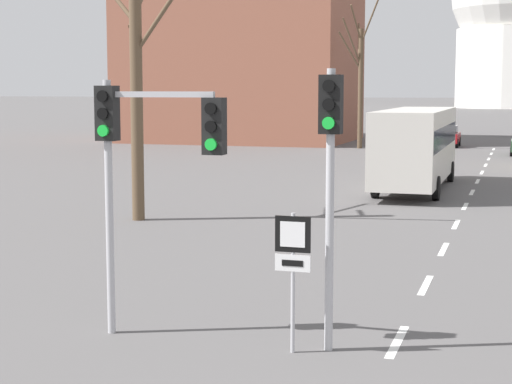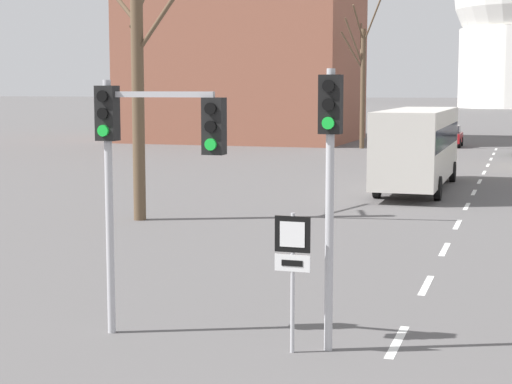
% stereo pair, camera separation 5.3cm
% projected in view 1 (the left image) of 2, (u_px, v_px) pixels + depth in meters
% --- Properties ---
extents(lane_stripe_1, '(0.16, 2.00, 0.01)m').
position_uv_depth(lane_stripe_1, '(397.00, 341.00, 14.86)').
color(lane_stripe_1, silver).
rests_on(lane_stripe_1, ground_plane).
extents(lane_stripe_2, '(0.16, 2.00, 0.01)m').
position_uv_depth(lane_stripe_2, '(426.00, 285.00, 19.13)').
color(lane_stripe_2, silver).
rests_on(lane_stripe_2, ground_plane).
extents(lane_stripe_3, '(0.16, 2.00, 0.01)m').
position_uv_depth(lane_stripe_3, '(444.00, 249.00, 23.39)').
color(lane_stripe_3, silver).
rests_on(lane_stripe_3, ground_plane).
extents(lane_stripe_4, '(0.16, 2.00, 0.01)m').
position_uv_depth(lane_stripe_4, '(456.00, 224.00, 27.65)').
color(lane_stripe_4, silver).
rests_on(lane_stripe_4, ground_plane).
extents(lane_stripe_5, '(0.16, 2.00, 0.01)m').
position_uv_depth(lane_stripe_5, '(465.00, 206.00, 31.92)').
color(lane_stripe_5, silver).
rests_on(lane_stripe_5, ground_plane).
extents(lane_stripe_6, '(0.16, 2.00, 0.01)m').
position_uv_depth(lane_stripe_6, '(472.00, 192.00, 36.18)').
color(lane_stripe_6, silver).
rests_on(lane_stripe_6, ground_plane).
extents(lane_stripe_7, '(0.16, 2.00, 0.01)m').
position_uv_depth(lane_stripe_7, '(478.00, 181.00, 40.45)').
color(lane_stripe_7, silver).
rests_on(lane_stripe_7, ground_plane).
extents(lane_stripe_8, '(0.16, 2.00, 0.01)m').
position_uv_depth(lane_stripe_8, '(482.00, 172.00, 44.71)').
color(lane_stripe_8, silver).
rests_on(lane_stripe_8, ground_plane).
extents(lane_stripe_9, '(0.16, 2.00, 0.01)m').
position_uv_depth(lane_stripe_9, '(486.00, 165.00, 48.98)').
color(lane_stripe_9, silver).
rests_on(lane_stripe_9, ground_plane).
extents(lane_stripe_10, '(0.16, 2.00, 0.01)m').
position_uv_depth(lane_stripe_10, '(489.00, 159.00, 53.24)').
color(lane_stripe_10, silver).
rests_on(lane_stripe_10, ground_plane).
extents(lane_stripe_11, '(0.16, 2.00, 0.01)m').
position_uv_depth(lane_stripe_11, '(491.00, 154.00, 57.51)').
color(lane_stripe_11, silver).
rests_on(lane_stripe_11, ground_plane).
extents(lane_stripe_12, '(0.16, 2.00, 0.01)m').
position_uv_depth(lane_stripe_12, '(494.00, 149.00, 61.77)').
color(lane_stripe_12, silver).
rests_on(lane_stripe_12, ground_plane).
extents(traffic_signal_centre_tall, '(0.36, 0.34, 4.70)m').
position_uv_depth(traffic_signal_centre_tall, '(330.00, 155.00, 13.99)').
color(traffic_signal_centre_tall, '#B2B2B7').
rests_on(traffic_signal_centre_tall, ground_plane).
extents(traffic_signal_near_left, '(2.35, 0.34, 4.53)m').
position_uv_depth(traffic_signal_near_left, '(145.00, 144.00, 14.78)').
color(traffic_signal_near_left, '#B2B2B7').
rests_on(traffic_signal_near_left, ground_plane).
extents(route_sign_post, '(0.60, 0.08, 2.35)m').
position_uv_depth(route_sign_post, '(293.00, 259.00, 14.05)').
color(route_sign_post, '#B2B2B7').
rests_on(route_sign_post, ground_plane).
extents(sedan_mid_centre, '(1.96, 3.87, 1.62)m').
position_uv_depth(sedan_mid_centre, '(446.00, 136.00, 64.35)').
color(sedan_mid_centre, maroon).
rests_on(sedan_mid_centre, ground_plane).
extents(city_bus, '(2.66, 10.80, 3.48)m').
position_uv_depth(city_bus, '(416.00, 143.00, 36.82)').
color(city_bus, beige).
rests_on(city_bus, ground_plane).
extents(bare_tree_left_near, '(3.08, 5.51, 10.87)m').
position_uv_depth(bare_tree_left_near, '(360.00, 78.00, 62.13)').
color(bare_tree_left_near, brown).
rests_on(bare_tree_left_near, ground_plane).
extents(bare_tree_left_far, '(5.30, 3.46, 10.38)m').
position_uv_depth(bare_tree_left_far, '(135.00, 70.00, 28.13)').
color(bare_tree_left_far, brown).
rests_on(bare_tree_left_far, ground_plane).
extents(apartment_block_left, '(18.00, 14.00, 19.10)m').
position_uv_depth(apartment_block_left, '(243.00, 26.00, 71.16)').
color(apartment_block_left, '#935642').
rests_on(apartment_block_left, ground_plane).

